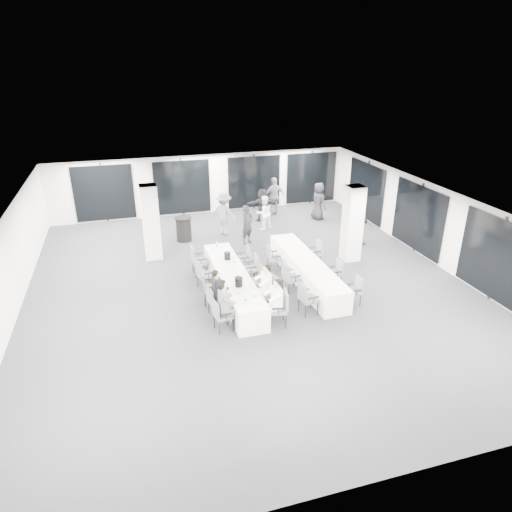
{
  "coord_description": "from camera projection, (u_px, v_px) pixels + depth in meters",
  "views": [
    {
      "loc": [
        -3.55,
        -12.98,
        6.95
      ],
      "look_at": [
        0.2,
        -0.2,
        1.12
      ],
      "focal_mm": 32.0,
      "sensor_mm": 36.0,
      "label": 1
    }
  ],
  "objects": [
    {
      "name": "standing_guest_f",
      "position": [
        262.0,
        203.0,
        20.73
      ],
      "size": [
        1.6,
        0.71,
        1.7
      ],
      "primitive_type": "imported",
      "rotation": [
        0.0,
        0.0,
        3.07
      ],
      "color": "black",
      "rests_on": "floor"
    },
    {
      "name": "chair_main_left_second",
      "position": [
        214.0,
        300.0,
        13.17
      ],
      "size": [
        0.53,
        0.56,
        0.88
      ],
      "rotation": [
        0.0,
        0.0,
        -1.36
      ],
      "color": "#4D4F54",
      "rests_on": "floor"
    },
    {
      "name": "wine_glass",
      "position": [
        252.0,
        295.0,
        12.6
      ],
      "size": [
        0.08,
        0.08,
        0.22
      ],
      "color": "silver",
      "rests_on": "banquet_table_main"
    },
    {
      "name": "chair_side_left_far",
      "position": [
        272.0,
        256.0,
        16.0
      ],
      "size": [
        0.49,
        0.54,
        0.92
      ],
      "rotation": [
        0.0,
        0.0,
        -1.62
      ],
      "color": "#4D4F54",
      "rests_on": "floor"
    },
    {
      "name": "banquet_table_main",
      "position": [
        233.0,
        283.0,
        14.42
      ],
      "size": [
        0.9,
        5.0,
        0.75
      ],
      "primitive_type": "cube",
      "color": "white",
      "rests_on": "floor"
    },
    {
      "name": "chair_main_left_far",
      "position": [
        197.0,
        259.0,
        15.61
      ],
      "size": [
        0.53,
        0.59,
        1.04
      ],
      "rotation": [
        0.0,
        0.0,
        -1.57
      ],
      "color": "#4D4F54",
      "rests_on": "floor"
    },
    {
      "name": "seated_guest_b",
      "position": [
        219.0,
        289.0,
        13.1
      ],
      "size": [
        0.5,
        0.38,
        1.44
      ],
      "rotation": [
        0.0,
        0.0,
        -1.57
      ],
      "color": "black",
      "rests_on": "floor"
    },
    {
      "name": "water_bottle_b",
      "position": [
        234.0,
        261.0,
        14.81
      ],
      "size": [
        0.07,
        0.07,
        0.22
      ],
      "primitive_type": "cylinder",
      "color": "silver",
      "rests_on": "banquet_table_main"
    },
    {
      "name": "standing_guest_c",
      "position": [
        224.0,
        211.0,
        19.03
      ],
      "size": [
        1.48,
        1.37,
        2.08
      ],
      "primitive_type": "imported",
      "rotation": [
        0.0,
        0.0,
        2.48
      ],
      "color": "#585B5F",
      "rests_on": "floor"
    },
    {
      "name": "plate_c",
      "position": [
        237.0,
        276.0,
        14.03
      ],
      "size": [
        0.22,
        0.22,
        0.03
      ],
      "color": "white",
      "rests_on": "banquet_table_main"
    },
    {
      "name": "chair_main_left_near",
      "position": [
        220.0,
        314.0,
        12.42
      ],
      "size": [
        0.54,
        0.58,
        0.93
      ],
      "rotation": [
        0.0,
        0.0,
        -1.4
      ],
      "color": "#4D4F54",
      "rests_on": "floor"
    },
    {
      "name": "chair_side_right_near",
      "position": [
        355.0,
        289.0,
        13.81
      ],
      "size": [
        0.45,
        0.5,
        0.86
      ],
      "rotation": [
        0.0,
        0.0,
        1.61
      ],
      "color": "#4D4F54",
      "rests_on": "floor"
    },
    {
      "name": "chair_main_left_fourth",
      "position": [
        203.0,
        273.0,
        14.69
      ],
      "size": [
        0.58,
        0.61,
        0.96
      ],
      "rotation": [
        0.0,
        0.0,
        -1.34
      ],
      "color": "#4D4F54",
      "rests_on": "floor"
    },
    {
      "name": "chair_main_right_mid",
      "position": [
        259.0,
        278.0,
        14.46
      ],
      "size": [
        0.53,
        0.57,
        0.91
      ],
      "rotation": [
        0.0,
        0.0,
        1.75
      ],
      "color": "#4D4F54",
      "rests_on": "floor"
    },
    {
      "name": "water_bottle_a",
      "position": [
        246.0,
        299.0,
        12.51
      ],
      "size": [
        0.07,
        0.07,
        0.21
      ],
      "primitive_type": "cylinder",
      "color": "silver",
      "rests_on": "banquet_table_main"
    },
    {
      "name": "ice_bucket_near",
      "position": [
        239.0,
        282.0,
        13.38
      ],
      "size": [
        0.24,
        0.24,
        0.27
      ],
      "primitive_type": "cylinder",
      "color": "black",
      "rests_on": "banquet_table_main"
    },
    {
      "name": "standing_guest_h",
      "position": [
        359.0,
        218.0,
        18.22
      ],
      "size": [
        0.86,
        1.11,
        2.03
      ],
      "primitive_type": "imported",
      "rotation": [
        0.0,
        0.0,
        1.87
      ],
      "color": "black",
      "rests_on": "floor"
    },
    {
      "name": "chair_side_right_mid",
      "position": [
        336.0,
        271.0,
        14.97
      ],
      "size": [
        0.45,
        0.5,
        0.86
      ],
      "rotation": [
        0.0,
        0.0,
        1.61
      ],
      "color": "#4D4F54",
      "rests_on": "floor"
    },
    {
      "name": "chair_main_right_far",
      "position": [
        245.0,
        257.0,
        15.97
      ],
      "size": [
        0.45,
        0.51,
        0.89
      ],
      "rotation": [
        0.0,
        0.0,
        1.57
      ],
      "color": "#4D4F54",
      "rests_on": "floor"
    },
    {
      "name": "standing_guest_b",
      "position": [
        264.0,
        210.0,
        19.69
      ],
      "size": [
        0.91,
        0.66,
        1.71
      ],
      "primitive_type": "imported",
      "rotation": [
        0.0,
        0.0,
        3.34
      ],
      "color": "white",
      "rests_on": "floor"
    },
    {
      "name": "standing_guest_e",
      "position": [
        319.0,
        199.0,
        20.89
      ],
      "size": [
        0.77,
        1.04,
        1.94
      ],
      "primitive_type": "imported",
      "rotation": [
        0.0,
        0.0,
        1.8
      ],
      "color": "black",
      "rests_on": "floor"
    },
    {
      "name": "seated_guest_d",
      "position": [
        264.0,
        285.0,
        13.38
      ],
      "size": [
        0.5,
        0.38,
        1.44
      ],
      "rotation": [
        0.0,
        0.0,
        1.57
      ],
      "color": "white",
      "rests_on": "floor"
    },
    {
      "name": "chair_main_right_near",
      "position": [
        280.0,
        306.0,
        12.66
      ],
      "size": [
        0.61,
        0.65,
        1.04
      ],
      "rotation": [
        0.0,
        0.0,
        1.38
      ],
      "color": "#4D4F54",
      "rests_on": "floor"
    },
    {
      "name": "chair_side_left_mid",
      "position": [
        289.0,
        276.0,
        14.46
      ],
      "size": [
        0.57,
        0.61,
        0.99
      ],
      "rotation": [
        0.0,
        0.0,
        -1.42
      ],
      "color": "#4D4F54",
      "rests_on": "floor"
    },
    {
      "name": "water_bottle_c",
      "position": [
        217.0,
        245.0,
        16.12
      ],
      "size": [
        0.07,
        0.07,
        0.21
      ],
      "primitive_type": "cylinder",
      "color": "silver",
      "rests_on": "banquet_table_main"
    },
    {
      "name": "banquet_table_side",
      "position": [
        306.0,
        270.0,
        15.29
      ],
      "size": [
        0.9,
        5.0,
        0.75
      ],
      "primitive_type": "cube",
      "color": "white",
      "rests_on": "floor"
    },
    {
      "name": "seated_guest_a",
      "position": [
        226.0,
        303.0,
        12.36
      ],
      "size": [
        0.5,
        0.38,
        1.44
      ],
      "rotation": [
        0.0,
        0.0,
        -1.57
      ],
      "color": "#585B5F",
      "rests_on": "floor"
    },
    {
      "name": "chair_side_left_near",
      "position": [
        306.0,
        297.0,
        13.22
      ],
      "size": [
        0.55,
        0.6,
        0.98
      ],
      "rotation": [
        0.0,
        0.0,
        -1.43
      ],
      "color": "#4D4F54",
      "rests_on": "floor"
    },
    {
      "name": "plate_b",
      "position": [
        254.0,
        296.0,
        12.84
      ],
      "size": [
        0.2,
        0.2,
        0.03
      ],
      "color": "white",
      "rests_on": "banquet_table_main"
    },
    {
      "name": "column_right",
      "position": [
        352.0,
        224.0,
        16.51
      ],
      "size": [
        0.6,
        0.6,
        2.8
      ],
      "primitive_type": "cube",
      "color": "silver",
      "rests_on": "floor"
    },
    {
      "name": "column_left",
      "position": [
        151.0,
        222.0,
        16.64
      ],
      "size": [
        0.6,
        0.6,
        2.8
      ],
      "primitive_type": "cube",
      "color": "silver",
      "rests_on": "floor"
    },
    {
      "name": "ice_bucket_far",
      "position": [
        227.0,
        256.0,
        15.15
      ],
      "size": [
        0.22,
        0.22,
        0.25
      ],
      "primitive_type": "cylinder",
      "color": "black",
      "rests_on": "banquet_table_main"
    },
    {
      "name": "chair_main_left_mid",
      "position": [
        209.0,
        286.0,
        13.78
      ],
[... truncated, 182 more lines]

